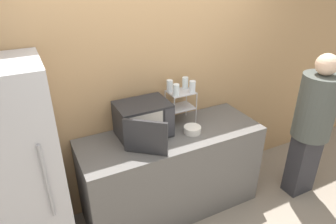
{
  "coord_description": "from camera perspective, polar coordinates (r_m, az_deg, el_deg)",
  "views": [
    {
      "loc": [
        -1.19,
        -1.91,
        2.48
      ],
      "look_at": [
        -0.03,
        0.37,
        1.18
      ],
      "focal_mm": 32.0,
      "sensor_mm": 36.0,
      "label": 1
    }
  ],
  "objects": [
    {
      "name": "glass_back_left",
      "position": [
        3.03,
        0.32,
        5.04
      ],
      "size": [
        0.06,
        0.06,
        0.12
      ],
      "color": "silver",
      "rests_on": "dish_rack"
    },
    {
      "name": "glass_front_right",
      "position": [
        3.02,
        4.67,
        4.85
      ],
      "size": [
        0.06,
        0.06,
        0.12
      ],
      "color": "silver",
      "rests_on": "dish_rack"
    },
    {
      "name": "wall_back",
      "position": [
        3.12,
        -2.47,
        4.7
      ],
      "size": [
        8.0,
        0.06,
        2.6
      ],
      "color": "tan",
      "rests_on": "ground_plane"
    },
    {
      "name": "counter",
      "position": [
        3.24,
        0.7,
        -11.34
      ],
      "size": [
        1.85,
        0.68,
        0.94
      ],
      "color": "#595654",
      "rests_on": "ground_plane"
    },
    {
      "name": "bowl",
      "position": [
        2.99,
        4.66,
        -3.39
      ],
      "size": [
        0.17,
        0.17,
        0.07
      ],
      "color": "silver",
      "rests_on": "counter"
    },
    {
      "name": "microwave",
      "position": [
        2.89,
        -4.75,
        -1.54
      ],
      "size": [
        0.52,
        0.64,
        0.34
      ],
      "color": "#262628",
      "rests_on": "counter"
    },
    {
      "name": "dish_rack",
      "position": [
        3.09,
        2.44,
        2.22
      ],
      "size": [
        0.27,
        0.21,
        0.35
      ],
      "color": "#B2B2B7",
      "rests_on": "counter"
    },
    {
      "name": "glass_back_right",
      "position": [
        3.12,
        3.29,
        5.6
      ],
      "size": [
        0.06,
        0.06,
        0.12
      ],
      "color": "silver",
      "rests_on": "dish_rack"
    },
    {
      "name": "refrigerator",
      "position": [
        2.76,
        -26.99,
        -10.63
      ],
      "size": [
        0.7,
        0.67,
        1.86
      ],
      "color": "#B7B7BC",
      "rests_on": "ground_plane"
    },
    {
      "name": "glass_front_left",
      "position": [
        2.93,
        1.55,
        4.23
      ],
      "size": [
        0.06,
        0.06,
        0.12
      ],
      "color": "silver",
      "rests_on": "dish_rack"
    },
    {
      "name": "person",
      "position": [
        3.57,
        25.84,
        -1.67
      ],
      "size": [
        0.4,
        0.4,
        1.68
      ],
      "color": "#2D2D33",
      "rests_on": "ground_plane"
    }
  ]
}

